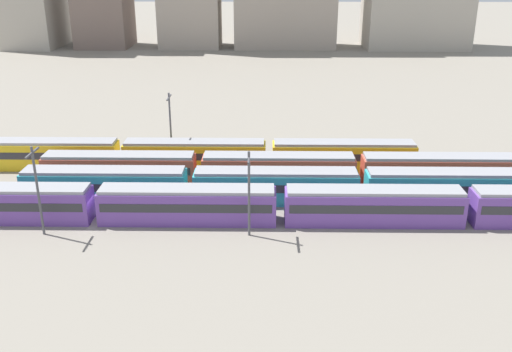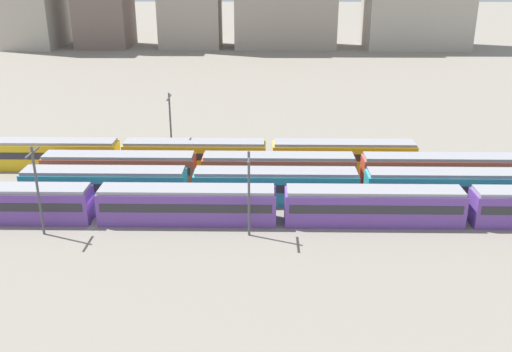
{
  "view_description": "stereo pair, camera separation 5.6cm",
  "coord_description": "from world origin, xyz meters",
  "px_view_note": "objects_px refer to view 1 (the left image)",
  "views": [
    {
      "loc": [
        16.67,
        -52.95,
        25.44
      ],
      "look_at": [
        15.7,
        7.8,
        2.04
      ],
      "focal_mm": 40.01,
      "sensor_mm": 36.0,
      "label": 1
    },
    {
      "loc": [
        16.72,
        -52.95,
        25.44
      ],
      "look_at": [
        15.7,
        7.8,
        2.04
      ],
      "focal_mm": 40.01,
      "sensor_mm": 36.0,
      "label": 2
    }
  ],
  "objects_px": {
    "train_track_0": "(374,206)",
    "train_track_1": "(448,187)",
    "catenary_pole_2": "(249,189)",
    "catenary_pole_0": "(37,186)",
    "train_track_2": "(278,169)",
    "catenary_pole_1": "(170,124)",
    "train_track_3": "(195,155)"
  },
  "relations": [
    {
      "from": "train_track_2",
      "to": "catenary_pole_2",
      "type": "xyz_separation_m",
      "value": [
        -3.11,
        -13.42,
        2.94
      ]
    },
    {
      "from": "train_track_3",
      "to": "catenary_pole_2",
      "type": "distance_m",
      "value": 20.26
    },
    {
      "from": "catenary_pole_0",
      "to": "catenary_pole_1",
      "type": "xyz_separation_m",
      "value": [
        9.31,
        21.7,
        0.09
      ]
    },
    {
      "from": "train_track_1",
      "to": "catenary_pole_0",
      "type": "height_order",
      "value": "catenary_pole_0"
    },
    {
      "from": "train_track_2",
      "to": "catenary_pole_0",
      "type": "relative_size",
      "value": 6.17
    },
    {
      "from": "catenary_pole_1",
      "to": "catenary_pole_0",
      "type": "bearing_deg",
      "value": -113.22
    },
    {
      "from": "train_track_1",
      "to": "catenary_pole_0",
      "type": "xyz_separation_m",
      "value": [
        -41.77,
        -8.31,
        3.15
      ]
    },
    {
      "from": "catenary_pole_1",
      "to": "catenary_pole_2",
      "type": "relative_size",
      "value": 1.07
    },
    {
      "from": "train_track_0",
      "to": "train_track_3",
      "type": "height_order",
      "value": "same"
    },
    {
      "from": "train_track_1",
      "to": "catenary_pole_2",
      "type": "relative_size",
      "value": 10.84
    },
    {
      "from": "train_track_2",
      "to": "catenary_pole_1",
      "type": "relative_size",
      "value": 6.06
    },
    {
      "from": "catenary_pole_0",
      "to": "catenary_pole_2",
      "type": "distance_m",
      "value": 20.16
    },
    {
      "from": "train_track_3",
      "to": "catenary_pole_1",
      "type": "relative_size",
      "value": 6.06
    },
    {
      "from": "train_track_0",
      "to": "catenary_pole_2",
      "type": "relative_size",
      "value": 10.84
    },
    {
      "from": "train_track_0",
      "to": "train_track_1",
      "type": "height_order",
      "value": "same"
    },
    {
      "from": "catenary_pole_0",
      "to": "train_track_2",
      "type": "bearing_deg",
      "value": 30.13
    },
    {
      "from": "train_track_2",
      "to": "catenary_pole_0",
      "type": "bearing_deg",
      "value": -149.87
    },
    {
      "from": "train_track_0",
      "to": "catenary_pole_1",
      "type": "relative_size",
      "value": 10.17
    },
    {
      "from": "train_track_1",
      "to": "train_track_3",
      "type": "distance_m",
      "value": 30.84
    },
    {
      "from": "catenary_pole_2",
      "to": "train_track_1",
      "type": "bearing_deg",
      "value": 20.83
    },
    {
      "from": "train_track_3",
      "to": "catenary_pole_0",
      "type": "height_order",
      "value": "catenary_pole_0"
    },
    {
      "from": "train_track_0",
      "to": "train_track_1",
      "type": "bearing_deg",
      "value": 29.85
    },
    {
      "from": "train_track_0",
      "to": "catenary_pole_2",
      "type": "height_order",
      "value": "catenary_pole_2"
    },
    {
      "from": "train_track_1",
      "to": "catenary_pole_2",
      "type": "bearing_deg",
      "value": -159.17
    },
    {
      "from": "train_track_0",
      "to": "catenary_pole_0",
      "type": "height_order",
      "value": "catenary_pole_0"
    },
    {
      "from": "catenary_pole_0",
      "to": "catenary_pole_2",
      "type": "height_order",
      "value": "catenary_pole_0"
    },
    {
      "from": "train_track_0",
      "to": "catenary_pole_2",
      "type": "xyz_separation_m",
      "value": [
        -12.54,
        -3.02,
        2.94
      ]
    },
    {
      "from": "train_track_1",
      "to": "train_track_2",
      "type": "height_order",
      "value": "same"
    },
    {
      "from": "train_track_2",
      "to": "train_track_3",
      "type": "bearing_deg",
      "value": 153.73
    },
    {
      "from": "train_track_1",
      "to": "catenary_pole_0",
      "type": "distance_m",
      "value": 42.7
    },
    {
      "from": "train_track_2",
      "to": "catenary_pole_2",
      "type": "relative_size",
      "value": 6.46
    },
    {
      "from": "train_track_2",
      "to": "catenary_pole_0",
      "type": "distance_m",
      "value": 27.09
    }
  ]
}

